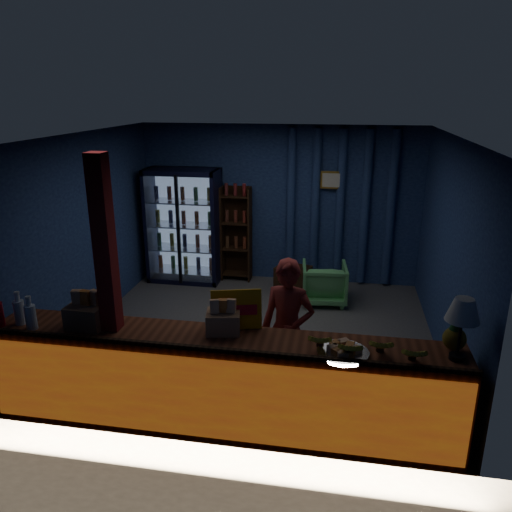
# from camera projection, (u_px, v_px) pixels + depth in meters

# --- Properties ---
(ground) EXTENTS (4.60, 4.60, 0.00)m
(ground) POSITION_uv_depth(u_px,v_px,m) (256.00, 335.00, 6.64)
(ground) COLOR #515154
(ground) RESTS_ON ground
(room_walls) EXTENTS (4.60, 4.60, 4.60)m
(room_walls) POSITION_uv_depth(u_px,v_px,m) (256.00, 221.00, 6.14)
(room_walls) COLOR navy
(room_walls) RESTS_ON ground
(counter) EXTENTS (4.40, 0.57, 0.99)m
(counter) POSITION_uv_depth(u_px,v_px,m) (221.00, 383.00, 4.70)
(counter) COLOR brown
(counter) RESTS_ON ground
(support_post) EXTENTS (0.16, 0.16, 2.60)m
(support_post) POSITION_uv_depth(u_px,v_px,m) (109.00, 294.00, 4.62)
(support_post) COLOR maroon
(support_post) RESTS_ON ground
(beverage_cooler) EXTENTS (1.20, 0.62, 1.90)m
(beverage_cooler) POSITION_uv_depth(u_px,v_px,m) (185.00, 226.00, 8.39)
(beverage_cooler) COLOR black
(beverage_cooler) RESTS_ON ground
(bottle_shelf) EXTENTS (0.50, 0.28, 1.60)m
(bottle_shelf) POSITION_uv_depth(u_px,v_px,m) (237.00, 234.00, 8.43)
(bottle_shelf) COLOR #352011
(bottle_shelf) RESTS_ON ground
(curtain_folds) EXTENTS (1.74, 0.14, 2.50)m
(curtain_folds) POSITION_uv_depth(u_px,v_px,m) (340.00, 208.00, 8.06)
(curtain_folds) COLOR navy
(curtain_folds) RESTS_ON room_walls
(framed_picture) EXTENTS (0.36, 0.04, 0.28)m
(framed_picture) POSITION_uv_depth(u_px,v_px,m) (332.00, 180.00, 7.91)
(framed_picture) COLOR gold
(framed_picture) RESTS_ON room_walls
(shopkeeper) EXTENTS (0.60, 0.43, 1.52)m
(shopkeeper) POSITION_uv_depth(u_px,v_px,m) (287.00, 330.00, 5.11)
(shopkeeper) COLOR maroon
(shopkeeper) RESTS_ON ground
(green_chair) EXTENTS (0.72, 0.74, 0.62)m
(green_chair) POSITION_uv_depth(u_px,v_px,m) (324.00, 283.00, 7.60)
(green_chair) COLOR #5EBC6A
(green_chair) RESTS_ON ground
(side_table) EXTENTS (0.60, 0.50, 0.56)m
(side_table) POSITION_uv_depth(u_px,v_px,m) (293.00, 281.00, 7.89)
(side_table) COLOR #352011
(side_table) RESTS_ON ground
(yellow_sign) EXTENTS (0.48, 0.22, 0.38)m
(yellow_sign) POSITION_uv_depth(u_px,v_px,m) (236.00, 310.00, 4.68)
(yellow_sign) COLOR orange
(yellow_sign) RESTS_ON counter
(soda_bottles) EXTENTS (0.62, 0.18, 0.33)m
(soda_bottles) POSITION_uv_depth(u_px,v_px,m) (9.00, 312.00, 4.76)
(soda_bottles) COLOR red
(soda_bottles) RESTS_ON counter
(snack_box_left) EXTENTS (0.35, 0.29, 0.36)m
(snack_box_left) POSITION_uv_depth(u_px,v_px,m) (87.00, 314.00, 4.73)
(snack_box_left) COLOR #AE8154
(snack_box_left) RESTS_ON counter
(snack_box_centre) EXTENTS (0.35, 0.31, 0.33)m
(snack_box_centre) POSITION_uv_depth(u_px,v_px,m) (223.00, 320.00, 4.63)
(snack_box_centre) COLOR #AE8154
(snack_box_centre) RESTS_ON counter
(pastry_tray) EXTENTS (0.45, 0.45, 0.07)m
(pastry_tray) POSITION_uv_depth(u_px,v_px,m) (343.00, 351.00, 4.26)
(pastry_tray) COLOR silver
(pastry_tray) RESTS_ON counter
(banana_bunches) EXTENTS (1.00, 0.29, 0.16)m
(banana_bunches) POSITION_uv_depth(u_px,v_px,m) (365.00, 346.00, 4.23)
(banana_bunches) COLOR yellow
(banana_bunches) RESTS_ON counter
(table_lamp) EXTENTS (0.28, 0.28, 0.55)m
(table_lamp) POSITION_uv_depth(u_px,v_px,m) (463.00, 312.00, 4.05)
(table_lamp) COLOR black
(table_lamp) RESTS_ON counter
(pineapple) EXTENTS (0.20, 0.20, 0.35)m
(pineapple) POSITION_uv_depth(u_px,v_px,m) (455.00, 335.00, 4.28)
(pineapple) COLOR olive
(pineapple) RESTS_ON counter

